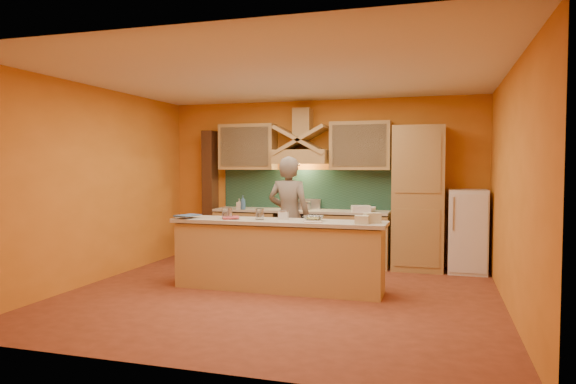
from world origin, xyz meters
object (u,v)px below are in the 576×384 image
(person, at_px, (289,217))
(mixing_bowl, at_px, (313,218))
(stove, at_px, (300,237))
(fridge, at_px, (467,231))
(kitchen_scale, at_px, (283,215))

(person, bearing_deg, mixing_bowl, 130.10)
(person, bearing_deg, stove, -79.26)
(person, bearing_deg, fridge, -152.71)
(kitchen_scale, xyz_separation_m, mixing_bowl, (0.44, -0.08, -0.02))
(fridge, bearing_deg, stove, 180.00)
(fridge, relative_size, person, 0.72)
(fridge, relative_size, mixing_bowl, 4.76)
(fridge, distance_m, kitchen_scale, 3.06)
(kitchen_scale, bearing_deg, mixing_bowl, -18.50)
(stove, distance_m, kitchen_scale, 1.90)
(mixing_bowl, bearing_deg, person, 125.34)
(kitchen_scale, distance_m, mixing_bowl, 0.44)
(fridge, xyz_separation_m, mixing_bowl, (-2.02, -1.88, 0.33))
(person, height_order, kitchen_scale, person)
(kitchen_scale, bearing_deg, stove, 89.28)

